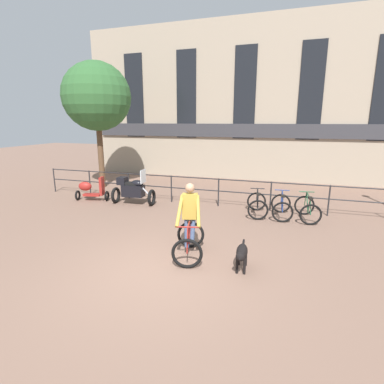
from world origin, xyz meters
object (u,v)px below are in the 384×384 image
(cyclist_with_bike, at_px, (189,224))
(parked_bicycle_near_lamp, at_px, (257,205))
(parked_bicycle_mid_left, at_px, (282,207))
(dog, at_px, (242,253))
(parked_bicycle_mid_right, at_px, (307,209))
(parked_motorcycle, at_px, (133,190))
(parked_scooter, at_px, (91,189))

(cyclist_with_bike, distance_m, parked_bicycle_near_lamp, 3.83)
(cyclist_with_bike, relative_size, parked_bicycle_mid_left, 1.46)
(dog, bearing_deg, parked_bicycle_mid_right, 65.94)
(parked_bicycle_mid_right, bearing_deg, parked_bicycle_near_lamp, -7.86)
(cyclist_with_bike, relative_size, parked_bicycle_near_lamp, 1.42)
(cyclist_with_bike, bearing_deg, parked_bicycle_near_lamp, 57.63)
(dog, bearing_deg, cyclist_with_bike, 158.44)
(cyclist_with_bike, distance_m, parked_bicycle_mid_left, 4.14)
(cyclist_with_bike, relative_size, parked_motorcycle, 1.04)
(parked_bicycle_mid_left, bearing_deg, parked_scooter, -3.63)
(dog, distance_m, parked_bicycle_near_lamp, 4.03)
(parked_bicycle_near_lamp, bearing_deg, parked_bicycle_mid_left, 171.21)
(parked_motorcycle, height_order, parked_bicycle_mid_left, parked_motorcycle)
(parked_motorcycle, height_order, parked_bicycle_mid_right, parked_motorcycle)
(dog, bearing_deg, parked_bicycle_mid_left, 76.43)
(parked_bicycle_near_lamp, relative_size, parked_scooter, 0.90)
(dog, height_order, parked_bicycle_mid_left, parked_bicycle_mid_left)
(parked_motorcycle, bearing_deg, parked_bicycle_mid_right, -92.48)
(cyclist_with_bike, distance_m, parked_bicycle_mid_right, 4.57)
(parked_bicycle_mid_left, xyz_separation_m, parked_scooter, (-7.27, -0.15, 0.10))
(parked_motorcycle, relative_size, parked_scooter, 1.22)
(parked_motorcycle, bearing_deg, cyclist_with_bike, -138.98)
(cyclist_with_bike, height_order, parked_bicycle_mid_right, cyclist_with_bike)
(cyclist_with_bike, height_order, parked_motorcycle, cyclist_with_bike)
(parked_bicycle_mid_right, xyz_separation_m, parked_scooter, (-8.06, -0.15, 0.10))
(parked_bicycle_near_lamp, relative_size, parked_bicycle_mid_left, 1.03)
(cyclist_with_bike, bearing_deg, parked_bicycle_mid_left, 47.13)
(cyclist_with_bike, xyz_separation_m, parked_bicycle_near_lamp, (1.18, 3.62, -0.41))
(parked_bicycle_mid_left, relative_size, parked_bicycle_mid_right, 0.98)
(parked_motorcycle, distance_m, parked_scooter, 1.86)
(parked_bicycle_mid_left, bearing_deg, dog, 75.70)
(parked_motorcycle, xyz_separation_m, parked_bicycle_mid_left, (5.42, 0.11, -0.20))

